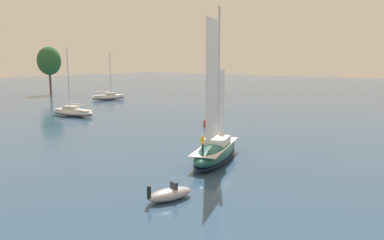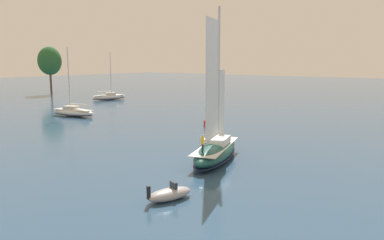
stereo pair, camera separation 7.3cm
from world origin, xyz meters
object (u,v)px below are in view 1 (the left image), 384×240
Objects in this scene: sailboat_moored_far_slip at (108,97)px; tree_shore_left at (49,61)px; sailboat_moored_mid_channel at (73,112)px; channel_buoy at (207,120)px; sailboat_main at (216,149)px; motor_tender at (170,194)px.

tree_shore_left is at bearing 88.89° from sailboat_moored_far_slip.
sailboat_moored_mid_channel is 26.13m from channel_buoy.
tree_shore_left reaches higher than channel_buoy.
tree_shore_left is 28.09m from sailboat_moored_far_slip.
channel_buoy is at bearing -111.31° from sailboat_moored_far_slip.
sailboat_moored_far_slip is at bearing 59.22° from sailboat_main.
sailboat_moored_far_slip is (32.34, 54.30, -0.36)m from sailboat_main.
sailboat_main reaches higher than sailboat_moored_far_slip.
sailboat_moored_far_slip is 72.28m from motor_tender.
tree_shore_left is 87.75m from sailboat_main.
sailboat_moored_far_slip reaches higher than motor_tender.
channel_buoy is (27.01, 15.41, 0.44)m from motor_tender.
sailboat_main is 19.87m from channel_buoy.
channel_buoy is (-17.01, -68.91, -8.94)m from tree_shore_left.
motor_tender is (-43.52, -57.71, -0.38)m from sailboat_moored_far_slip.
sailboat_moored_far_slip reaches higher than channel_buoy.
tree_shore_left is at bearing 61.91° from sailboat_moored_mid_channel.
sailboat_main reaches higher than channel_buoy.
sailboat_main is at bearing -112.10° from tree_shore_left.
tree_shore_left is 95.58m from motor_tender.
sailboat_moored_mid_channel is at bearing -143.32° from sailboat_moored_far_slip.
sailboat_main is (-32.86, -80.91, -8.64)m from tree_shore_left.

